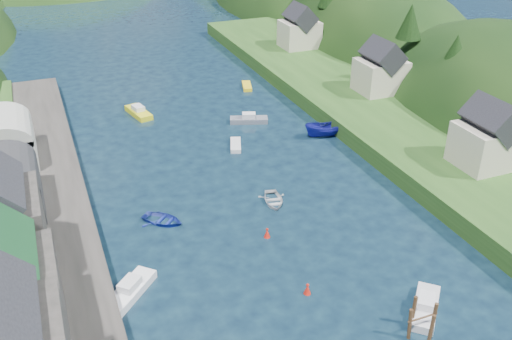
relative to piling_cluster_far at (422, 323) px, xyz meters
name	(u,v)px	position (x,y,z in m)	size (l,w,h in m)	color
ground	(200,128)	(-4.71, 46.56, -1.16)	(600.00, 600.00, 0.00)	black
hillside_right	(369,83)	(40.29, 71.56, -8.58)	(36.00, 245.56, 48.00)	black
far_hills	(97,16)	(-3.50, 170.57, -11.96)	(103.00, 68.00, 44.00)	black
hill_trees	(170,30)	(-4.79, 60.92, 9.88)	(91.18, 148.99, 11.88)	black
quay_left	(39,287)	(-28.71, 16.56, -0.16)	(12.00, 110.00, 2.00)	#2D2B28
boat_sheds	(3,158)	(-30.71, 35.56, 4.11)	(7.00, 21.00, 7.50)	#2D2D30
terrace_right	(384,120)	(20.29, 36.56, 0.04)	(16.00, 120.00, 2.40)	#234719
right_bank_cottages	(374,70)	(23.29, 44.90, 4.68)	(9.00, 59.24, 8.41)	beige
piling_cluster_far	(422,323)	(0.00, 0.00, 0.00)	(2.82, 2.67, 3.47)	#382314
channel_buoy_near	(307,289)	(-6.41, 7.94, -0.68)	(0.70, 0.70, 1.10)	#B81A0E
channel_buoy_far	(267,233)	(-6.35, 17.40, -0.68)	(0.70, 0.70, 1.10)	#B81A0E
moored_boats	(281,198)	(-2.19, 23.15, -0.54)	(38.05, 82.10, 2.38)	yellow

